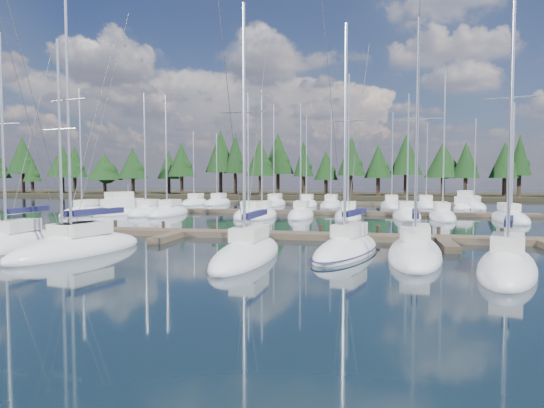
% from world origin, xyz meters
% --- Properties ---
extents(ground, '(260.00, 260.00, 0.00)m').
position_xyz_m(ground, '(0.00, 30.00, 0.00)').
color(ground, black).
rests_on(ground, ground).
extents(far_shore, '(220.00, 30.00, 0.60)m').
position_xyz_m(far_shore, '(0.00, 90.00, 0.30)').
color(far_shore, black).
rests_on(far_shore, ground).
extents(main_dock, '(44.00, 6.13, 0.90)m').
position_xyz_m(main_dock, '(0.00, 17.36, 0.20)').
color(main_dock, brown).
rests_on(main_dock, ground).
extents(back_docks, '(50.00, 21.80, 0.40)m').
position_xyz_m(back_docks, '(0.00, 49.58, 0.20)').
color(back_docks, brown).
rests_on(back_docks, ground).
extents(front_sailboat_0, '(2.61, 8.66, 13.38)m').
position_xyz_m(front_sailboat_0, '(-13.48, 9.71, 0.29)').
color(front_sailboat_0, silver).
rests_on(front_sailboat_0, ground).
extents(front_sailboat_1, '(4.24, 8.44, 12.52)m').
position_xyz_m(front_sailboat_1, '(-9.09, 8.80, 0.28)').
color(front_sailboat_1, silver).
rests_on(front_sailboat_1, ground).
extents(front_sailboat_2, '(4.94, 9.65, 15.39)m').
position_xyz_m(front_sailboat_2, '(-8.58, 8.98, 0.30)').
color(front_sailboat_2, silver).
rests_on(front_sailboat_2, ground).
extents(front_sailboat_3, '(2.83, 9.49, 13.71)m').
position_xyz_m(front_sailboat_3, '(1.21, 8.93, 0.29)').
color(front_sailboat_3, silver).
rests_on(front_sailboat_3, ground).
extents(front_sailboat_4, '(4.71, 9.00, 13.24)m').
position_xyz_m(front_sailboat_4, '(6.22, 11.53, 0.29)').
color(front_sailboat_4, silver).
rests_on(front_sailboat_4, ground).
extents(front_sailboat_5, '(3.47, 9.65, 13.17)m').
position_xyz_m(front_sailboat_5, '(9.79, 11.23, 0.28)').
color(front_sailboat_5, silver).
rests_on(front_sailboat_5, ground).
extents(front_sailboat_6, '(4.55, 8.57, 13.96)m').
position_xyz_m(front_sailboat_6, '(13.44, 7.69, 0.30)').
color(front_sailboat_6, silver).
rests_on(front_sailboat_6, ground).
extents(back_sailboat_rows, '(47.47, 31.38, 15.88)m').
position_xyz_m(back_sailboat_rows, '(-0.18, 44.57, 0.26)').
color(back_sailboat_rows, silver).
rests_on(back_sailboat_rows, ground).
extents(motor_yacht_left, '(5.54, 8.82, 4.18)m').
position_xyz_m(motor_yacht_left, '(-20.35, 35.30, 0.47)').
color(motor_yacht_left, silver).
rests_on(motor_yacht_left, ground).
extents(motor_yacht_right, '(5.38, 8.35, 3.96)m').
position_xyz_m(motor_yacht_right, '(19.89, 53.27, 0.45)').
color(motor_yacht_right, silver).
rests_on(motor_yacht_right, ground).
extents(tree_line, '(184.61, 11.97, 13.45)m').
position_xyz_m(tree_line, '(-2.15, 80.29, 7.24)').
color(tree_line, black).
rests_on(tree_line, far_shore).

